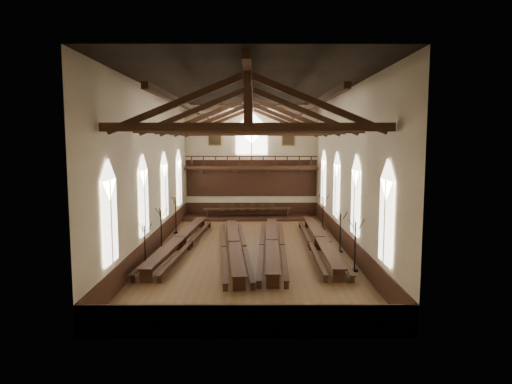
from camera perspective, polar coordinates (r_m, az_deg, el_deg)
ground at (r=29.07m, az=-0.73°, el=-7.19°), size 26.00×26.00×0.00m
room_walls at (r=28.24m, az=-0.75°, el=5.65°), size 26.00×26.00×26.00m
wainscot_band at (r=28.94m, az=-0.73°, el=-6.03°), size 12.00×26.00×1.20m
side_windows at (r=28.42m, az=-0.74°, el=0.16°), size 11.85×19.80×4.50m
end_window at (r=41.14m, az=-0.57°, el=6.99°), size 2.80×0.12×3.80m
minstrels_gallery at (r=41.01m, az=-0.56°, el=2.35°), size 11.80×1.24×3.70m
portraits at (r=41.14m, az=-0.56°, el=6.82°), size 7.75×0.09×1.45m
roof_trusses at (r=28.27m, az=-0.75°, el=9.21°), size 11.70×25.70×2.80m
refectory_row_a at (r=29.57m, az=-9.44°, el=-5.91°), size 2.12×14.80×0.78m
refectory_row_b at (r=27.97m, az=-2.80°, el=-6.58°), size 2.09×14.60×0.76m
refectory_row_c at (r=28.32m, az=2.05°, el=-6.38°), size 1.82×14.69×0.78m
refectory_row_d at (r=29.43m, az=8.05°, el=-5.95°), size 1.66×14.65×0.78m
dais at (r=40.22m, az=-1.09°, el=-3.19°), size 11.40×2.94×0.20m
high_table at (r=40.11m, az=-1.10°, el=-2.20°), size 7.75×1.45×0.72m
high_chairs at (r=40.87m, az=-1.08°, el=-2.11°), size 4.98×0.49×1.02m
candelabrum_left_near at (r=25.18m, az=-13.68°, el=-7.74°), size 0.77×0.71×2.52m
candelabrum_left_mid at (r=29.22m, az=-11.74°, el=-5.60°), size 0.82×0.77×2.71m
candelabrum_left_far at (r=34.31m, az=-9.98°, el=-3.74°), size 0.83×0.80×2.75m
candelabrum_right_near at (r=24.73m, az=12.25°, el=-7.76°), size 0.85×0.80×2.81m
candelabrum_right_mid at (r=28.68m, az=10.48°, el=-5.90°), size 0.77×0.73×2.55m
candelabrum_right_far at (r=35.60m, az=8.36°, el=-3.36°), size 0.81×0.79×2.70m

